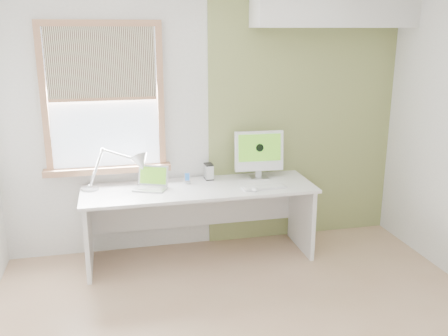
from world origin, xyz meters
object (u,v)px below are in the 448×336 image
object	(u,v)px
laptop	(151,183)
imac	(259,152)
external_drive	(209,172)
desk	(198,204)
desk_lamp	(131,166)

from	to	relation	value
laptop	imac	xyz separation A→B (m)	(1.08, 0.10, 0.22)
external_drive	imac	xyz separation A→B (m)	(0.50, -0.07, 0.19)
laptop	external_drive	size ratio (longest dim) A/B	2.28
desk	imac	distance (m)	0.80
laptop	imac	size ratio (longest dim) A/B	0.73
desk_lamp	laptop	xyz separation A→B (m)	(0.18, -0.09, -0.15)
imac	desk	bearing A→B (deg)	-170.22
desk	desk_lamp	distance (m)	0.75
desk_lamp	external_drive	bearing A→B (deg)	5.33
external_drive	desk	bearing A→B (deg)	-128.39
desk_lamp	laptop	world-z (taller)	desk_lamp
imac	laptop	bearing A→B (deg)	-174.75
desk_lamp	laptop	bearing A→B (deg)	-28.17
desk_lamp	imac	xyz separation A→B (m)	(1.26, 0.00, 0.06)
laptop	desk_lamp	bearing A→B (deg)	151.83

